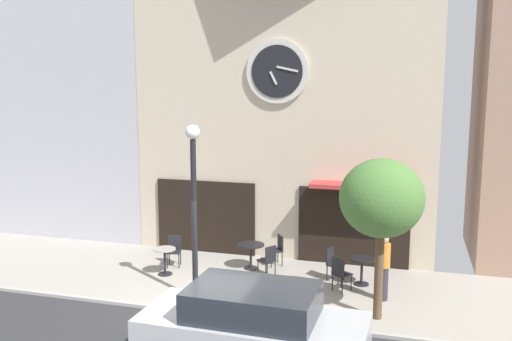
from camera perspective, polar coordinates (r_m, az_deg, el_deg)
ground_plane at (r=12.76m, az=-7.39°, el=-15.77°), size 24.27×10.45×0.13m
clock_building at (r=17.52m, az=3.31°, el=9.99°), size 9.31×3.86×10.87m
neighbor_building_left at (r=21.37m, az=-18.16°, el=10.34°), size 6.77×3.81×11.95m
street_lamp at (r=13.41m, az=-6.50°, el=-4.39°), size 0.36×0.36×4.36m
street_tree at (r=12.39m, az=13.01°, el=-2.96°), size 1.87×1.69×3.70m
cafe_table_center at (r=15.70m, az=-9.54°, el=-8.95°), size 0.63×0.63×0.76m
cafe_table_leftmost at (r=15.96m, az=-0.55°, el=-8.36°), size 0.80×0.80×0.73m
cafe_table_near_door at (r=15.01m, az=11.02°, el=-9.86°), size 0.66×0.66×0.73m
cafe_chair_by_entrance at (r=15.32m, az=1.32°, el=-9.19°), size 0.56×0.56×0.90m
cafe_chair_near_tree at (r=14.43m, az=8.78°, el=-10.45°), size 0.56×0.56×0.90m
cafe_chair_curbside at (r=16.28m, az=2.25°, el=-8.08°), size 0.56×0.56×0.90m
cafe_chair_near_lamp at (r=16.40m, az=-8.57°, el=-8.06°), size 0.49×0.49×0.90m
cafe_chair_mid_row at (r=15.22m, az=8.06°, el=-9.40°), size 0.51×0.51×0.90m
pedestrian_orange at (r=14.00m, az=13.20°, el=-9.76°), size 0.45×0.45×1.67m
parked_car_silver at (r=10.74m, az=-0.33°, el=-16.03°), size 4.34×2.09×1.55m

